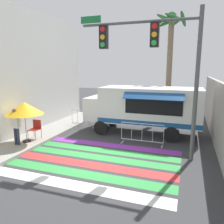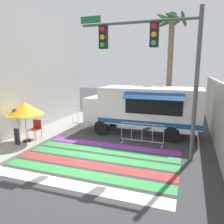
% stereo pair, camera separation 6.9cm
% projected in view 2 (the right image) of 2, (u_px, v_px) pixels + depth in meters
% --- Properties ---
extents(ground_plane, '(60.00, 60.00, 0.00)m').
position_uv_depth(ground_plane, '(96.00, 160.00, 8.72)').
color(ground_plane, '#38383A').
extents(concrete_wall_right, '(0.20, 16.00, 2.98)m').
position_uv_depth(concrete_wall_right, '(220.00, 117.00, 9.65)').
color(concrete_wall_right, '#A39E93').
rests_on(concrete_wall_right, ground_plane).
extents(crosswalk_painted, '(6.40, 4.36, 0.01)m').
position_uv_depth(crosswalk_painted, '(95.00, 161.00, 8.63)').
color(crosswalk_painted, white).
rests_on(crosswalk_painted, ground_plane).
extents(food_truck, '(6.27, 2.64, 2.59)m').
position_uv_depth(food_truck, '(142.00, 106.00, 12.05)').
color(food_truck, white).
rests_on(food_truck, ground_plane).
extents(traffic_signal_pole, '(4.82, 0.29, 5.78)m').
position_uv_depth(traffic_signal_pole, '(155.00, 53.00, 8.43)').
color(traffic_signal_pole, '#515456').
rests_on(traffic_signal_pole, ground_plane).
extents(patio_umbrella, '(1.74, 1.74, 1.93)m').
position_uv_depth(patio_umbrella, '(24.00, 108.00, 10.16)').
color(patio_umbrella, black).
rests_on(patio_umbrella, sidewalk_left).
extents(folding_chair, '(0.47, 0.47, 0.93)m').
position_uv_depth(folding_chair, '(36.00, 127.00, 10.91)').
color(folding_chair, '#4C4C51').
rests_on(folding_chair, sidewalk_left).
extents(vendor_person, '(0.53, 0.22, 1.69)m').
position_uv_depth(vendor_person, '(16.00, 124.00, 9.90)').
color(vendor_person, '#2D3347').
rests_on(vendor_person, sidewalk_left).
extents(barricade_front, '(2.05, 0.44, 1.05)m').
position_uv_depth(barricade_front, '(142.00, 134.00, 10.40)').
color(barricade_front, '#B7BABF').
rests_on(barricade_front, ground_plane).
extents(barricade_side, '(1.61, 0.44, 1.05)m').
position_uv_depth(barricade_side, '(84.00, 119.00, 13.69)').
color(barricade_side, '#B7BABF').
rests_on(barricade_side, ground_plane).
extents(palm_tree, '(2.02, 2.16, 7.26)m').
position_uv_depth(palm_tree, '(171.00, 49.00, 14.71)').
color(palm_tree, '#7A664C').
rests_on(palm_tree, ground_plane).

